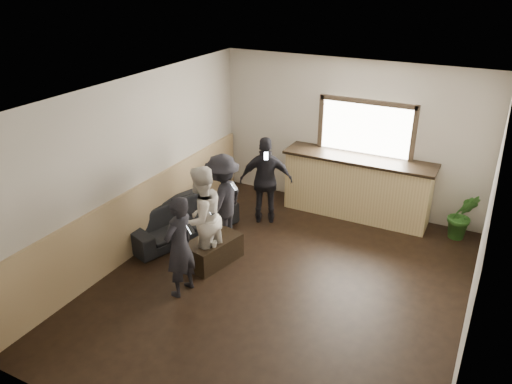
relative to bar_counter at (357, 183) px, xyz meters
The scene contains 12 objects.
ground 2.79m from the bar_counter, 96.35° to the right, with size 5.00×6.00×0.01m, color black.
room_shell 3.00m from the bar_counter, 111.04° to the right, with size 5.01×6.01×2.80m.
bar_counter is the anchor object (origin of this frame).
sofa 3.24m from the bar_counter, 139.49° to the right, with size 2.00×0.78×0.58m, color black.
coffee_table 3.03m from the bar_counter, 120.08° to the right, with size 0.50×0.90×0.40m, color black.
cup_a 2.88m from the bar_counter, 122.68° to the right, with size 0.11×0.11×0.09m, color silver.
cup_b 3.10m from the bar_counter, 116.21° to the right, with size 0.10×0.10×0.09m, color silver.
potted_plant 1.86m from the bar_counter, ahead, with size 0.47×0.38×0.85m, color #2D6623.
person_a 3.78m from the bar_counter, 113.11° to the right, with size 0.47×0.58×1.49m.
person_b 3.18m from the bar_counter, 119.99° to the right, with size 0.80×0.93×1.64m.
person_c 2.61m from the bar_counter, 129.39° to the right, with size 0.61×1.03×1.57m.
person_d 1.69m from the bar_counter, 144.49° to the right, with size 1.01×0.75×1.59m.
Camera 1 is at (2.45, -5.55, 4.30)m, focal length 35.00 mm.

